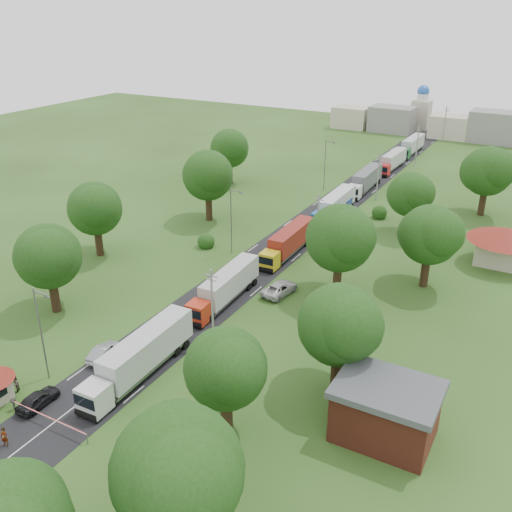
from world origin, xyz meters
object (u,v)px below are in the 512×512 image
Objects in this scene: info_sign at (349,206)px; car_lane_front at (38,399)px; car_lane_mid at (104,352)px; pedestrian_near at (4,437)px; truck_0 at (141,356)px; boom_barrier at (37,413)px.

info_sign reaches higher than car_lane_front.
info_sign is at bearing -104.86° from car_lane_mid.
pedestrian_near is at bearing 106.42° from car_lane_front.
car_lane_mid is (-8.20, -49.72, -2.27)m from info_sign.
boom_barrier is at bearing -110.32° from truck_0.
boom_barrier is 2.13× the size of car_lane_front.
truck_0 is at bearing 170.13° from car_lane_mid.
boom_barrier is 2.23m from car_lane_front.
boom_barrier is 5.15× the size of pedestrian_near.
pedestrian_near is at bearing -89.62° from boom_barrier.
car_lane_front is at bearing 96.20° from pedestrian_near.
car_lane_front is at bearing 84.51° from car_lane_mid.
info_sign is at bearing -99.99° from car_lane_front.
boom_barrier is 0.61× the size of truck_0.
pedestrian_near is (-6.53, -63.50, -2.11)m from info_sign.
truck_0 is at bearing 62.58° from pedestrian_near.
truck_0 is (3.66, 9.88, 1.34)m from boom_barrier.
car_lane_mid is at bearing 84.67° from pedestrian_near.
info_sign is 50.21m from truck_0.
car_lane_mid is (-1.64, 10.28, -0.16)m from boom_barrier.
truck_0 is (-2.90, -50.12, -0.77)m from info_sign.
car_lane_front is 8.78m from car_lane_mid.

